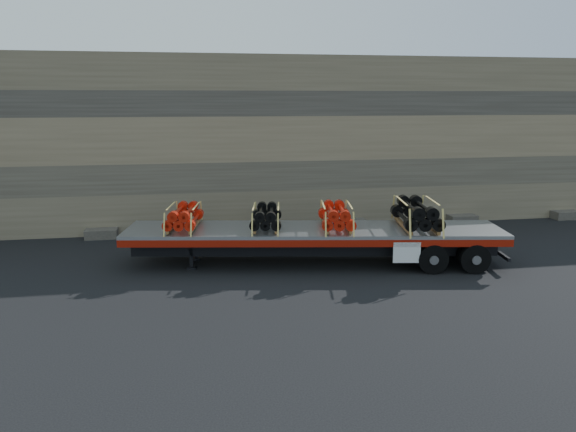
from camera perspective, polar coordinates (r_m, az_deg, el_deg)
name	(u,v)px	position (r m, az deg, el deg)	size (l,w,h in m)	color
ground	(333,262)	(18.70, 4.59, -4.65)	(120.00, 120.00, 0.00)	black
rock_wall	(296,141)	(24.33, 0.80, 7.62)	(44.00, 3.00, 7.00)	#7A6B54
trailer	(314,246)	(18.26, 2.62, -3.06)	(12.06, 2.32, 1.21)	#9DA0A4
bundle_front	(184,217)	(18.30, -10.54, -0.14)	(0.99, 1.99, 0.70)	red
bundle_midfront	(266,218)	(18.02, -2.23, -0.17)	(0.96, 1.93, 0.68)	black
bundle_midrear	(336,217)	(18.08, 4.93, -0.08)	(1.03, 2.07, 0.73)	red
bundle_rear	(416,215)	(18.49, 12.91, 0.13)	(1.21, 2.43, 0.86)	black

